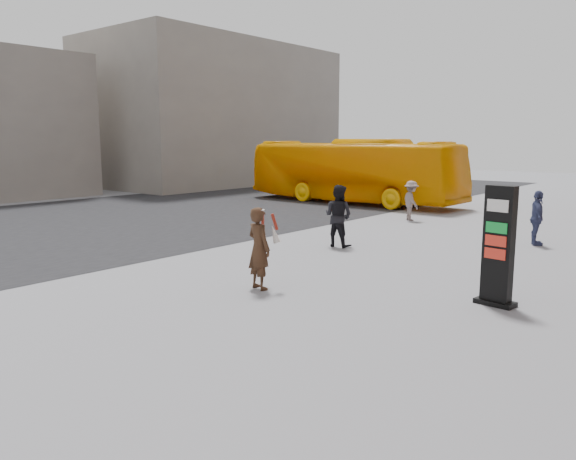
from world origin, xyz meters
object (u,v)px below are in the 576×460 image
Objects in this scene: pedestrian_a at (338,216)px; pedestrian_b at (411,201)px; bus at (352,171)px; pedestrian_c at (537,218)px; woman at (259,247)px; info_pylon at (498,246)px.

pedestrian_b is (-0.89, 6.49, -0.14)m from pedestrian_a.
bus reaches higher than pedestrian_b.
pedestrian_a is 6.14m from pedestrian_c.
pedestrian_a reaches higher than woman.
bus is 6.21× the size of pedestrian_a.
woman is 1.13× the size of pedestrian_b.
pedestrian_c is (3.14, 9.24, -0.08)m from woman.
bus is 7.32× the size of pedestrian_b.
info_pylon is 1.31× the size of woman.
info_pylon is 18.20m from bus.
pedestrian_b is 6.02m from pedestrian_c.
info_pylon is 7.30m from pedestrian_c.
info_pylon reaches higher than pedestrian_b.
pedestrian_b is (-2.37, 11.67, -0.12)m from woman.
pedestrian_c is at bearing -96.61° from woman.
woman is (-4.42, -2.06, -0.26)m from info_pylon.
info_pylon reaches higher than pedestrian_c.
info_pylon is 1.40× the size of pedestrian_c.
bus is at bearing -61.74° from pedestrian_a.
woman is 1.06× the size of pedestrian_c.
pedestrian_a is 6.55m from pedestrian_b.
info_pylon reaches higher than woman.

